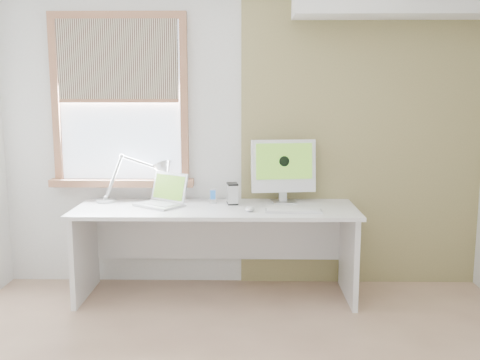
{
  "coord_description": "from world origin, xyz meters",
  "views": [
    {
      "loc": [
        0.06,
        -2.69,
        1.61
      ],
      "look_at": [
        0.0,
        1.05,
        1.0
      ],
      "focal_mm": 39.83,
      "sensor_mm": 36.0,
      "label": 1
    }
  ],
  "objects_px": {
    "desk": "(216,229)",
    "external_drive": "(232,194)",
    "laptop": "(163,197)",
    "desk_lamp": "(153,175)",
    "imac": "(283,167)"
  },
  "relations": [
    {
      "from": "desk",
      "to": "external_drive",
      "type": "xyz_separation_m",
      "value": [
        0.13,
        0.07,
        0.28
      ]
    },
    {
      "from": "desk",
      "to": "laptop",
      "type": "height_order",
      "value": "laptop"
    },
    {
      "from": "desk_lamp",
      "to": "laptop",
      "type": "relative_size",
      "value": 1.55
    },
    {
      "from": "desk_lamp",
      "to": "external_drive",
      "type": "height_order",
      "value": "desk_lamp"
    },
    {
      "from": "desk_lamp",
      "to": "external_drive",
      "type": "xyz_separation_m",
      "value": [
        0.66,
        -0.16,
        -0.12
      ]
    },
    {
      "from": "desk_lamp",
      "to": "imac",
      "type": "distance_m",
      "value": 1.08
    },
    {
      "from": "external_drive",
      "to": "desk_lamp",
      "type": "bearing_deg",
      "value": 166.76
    },
    {
      "from": "laptop",
      "to": "external_drive",
      "type": "height_order",
      "value": "laptop"
    },
    {
      "from": "desk",
      "to": "external_drive",
      "type": "bearing_deg",
      "value": 29.61
    },
    {
      "from": "laptop",
      "to": "imac",
      "type": "distance_m",
      "value": 1.0
    },
    {
      "from": "desk_lamp",
      "to": "laptop",
      "type": "bearing_deg",
      "value": -61.58
    },
    {
      "from": "desk",
      "to": "laptop",
      "type": "relative_size",
      "value": 4.81
    },
    {
      "from": "desk",
      "to": "imac",
      "type": "distance_m",
      "value": 0.74
    },
    {
      "from": "desk",
      "to": "desk_lamp",
      "type": "height_order",
      "value": "desk_lamp"
    },
    {
      "from": "desk",
      "to": "laptop",
      "type": "distance_m",
      "value": 0.5
    }
  ]
}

